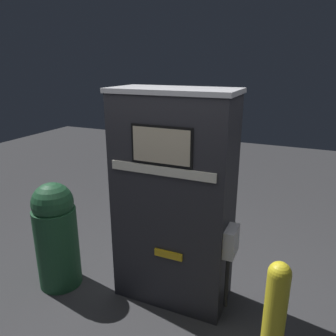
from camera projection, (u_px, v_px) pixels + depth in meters
The scene contains 4 objects.
ground_plane at pixel (163, 309), 3.03m from camera, with size 14.00×14.00×0.00m, color #38383A.
gas_pump at pixel (174, 200), 2.94m from camera, with size 1.14×0.54×1.98m.
safety_bollard at pixel (274, 321), 2.22m from camera, with size 0.15×0.15×0.96m.
trash_bin at pixel (56, 234), 3.23m from camera, with size 0.42×0.42×1.10m.
Camera 1 is at (1.05, -2.26, 2.17)m, focal length 35.00 mm.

